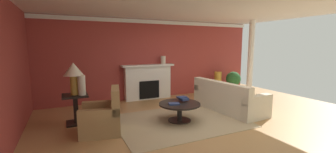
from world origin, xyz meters
The scene contains 20 objects.
ground_plane centered at (0.00, 0.00, 0.00)m, with size 9.66×9.66×0.00m, color tan.
wall_fireplace centered at (0.00, 2.86, 1.35)m, with size 8.03×0.12×2.70m, color #9E3833.
wall_window centered at (-3.77, 0.30, 1.35)m, with size 0.12×6.21×2.70m, color #9E3833.
ceiling_panel centered at (0.00, 0.30, 2.73)m, with size 8.03×6.21×0.06m, color white.
crown_moulding centered at (0.00, 2.78, 2.62)m, with size 8.03×0.08×0.12m, color white.
area_rug centered at (-0.36, 0.22, 0.01)m, with size 3.02×2.30×0.01m, color tan.
fireplace centered at (-0.28, 2.65, 0.56)m, with size 1.80×0.35×1.19m.
sofa centered at (1.30, 0.42, 0.30)m, with size 1.06×2.16×0.85m.
armchair_near_window centered at (-2.16, 0.30, 0.31)m, with size 0.95×0.95×0.95m.
coffee_table centered at (-0.36, 0.22, 0.34)m, with size 1.00×1.00×0.45m.
side_table centered at (-2.65, 1.11, 0.40)m, with size 0.56×0.56×0.70m.
table_lamp centered at (-2.65, 1.11, 1.22)m, with size 0.44×0.44×0.75m.
vase_on_side_table centered at (-2.50, 0.99, 0.93)m, with size 0.17×0.17×0.46m, color beige.
vase_mantel_right centered at (0.27, 2.60, 1.33)m, with size 0.16×0.16×0.28m, color beige.
vase_tall_corner centered at (2.45, 2.35, 0.42)m, with size 0.27×0.27×0.84m, color #B7892D.
book_red_cover centered at (-0.53, 0.17, 0.47)m, with size 0.25×0.19×0.03m, color navy.
book_art_folio centered at (-0.19, 0.32, 0.51)m, with size 0.20×0.18×0.06m, color navy.
book_small_novel centered at (-0.23, 0.35, 0.56)m, with size 0.23×0.17×0.03m, color navy.
potted_plant centered at (3.05, 2.17, 0.49)m, with size 0.56×0.56×0.83m.
column_white centered at (3.23, 1.53, 1.35)m, with size 0.20×0.20×2.70m, color white.
Camera 1 is at (-2.82, -4.33, 1.84)m, focal length 23.47 mm.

